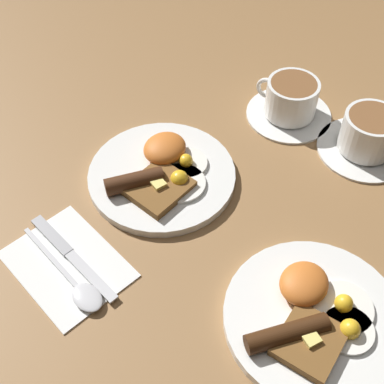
{
  "coord_description": "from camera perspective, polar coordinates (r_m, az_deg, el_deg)",
  "views": [
    {
      "loc": [
        0.42,
        0.42,
        0.66
      ],
      "look_at": [
        0.01,
        0.07,
        0.03
      ],
      "focal_mm": 50.0,
      "sensor_mm": 36.0,
      "label": 1
    }
  ],
  "objects": [
    {
      "name": "teacup_near",
      "position": [
        1.0,
        10.45,
        9.47
      ],
      "size": [
        0.16,
        0.16,
        0.07
      ],
      "color": "white",
      "rests_on": "ground_plane"
    },
    {
      "name": "knife",
      "position": [
        0.81,
        -13.06,
        -6.28
      ],
      "size": [
        0.04,
        0.2,
        0.01
      ],
      "rotation": [
        0.0,
        0.0,
        1.46
      ],
      "color": "silver",
      "rests_on": "napkin"
    },
    {
      "name": "napkin",
      "position": [
        0.81,
        -13.17,
        -7.49
      ],
      "size": [
        0.15,
        0.19,
        0.01
      ],
      "primitive_type": "cube",
      "rotation": [
        0.0,
        0.0,
        -0.12
      ],
      "color": "white",
      "rests_on": "ground_plane"
    },
    {
      "name": "ground_plane",
      "position": [
        0.89,
        -3.21,
        1.42
      ],
      "size": [
        3.0,
        3.0,
        0.0
      ],
      "primitive_type": "plane",
      "color": "olive"
    },
    {
      "name": "breakfast_plate_near",
      "position": [
        0.88,
        -3.21,
        2.01
      ],
      "size": [
        0.24,
        0.24,
        0.05
      ],
      "color": "white",
      "rests_on": "ground_plane"
    },
    {
      "name": "spoon",
      "position": [
        0.77,
        -11.91,
        -10.08
      ],
      "size": [
        0.05,
        0.19,
        0.01
      ],
      "rotation": [
        0.0,
        0.0,
        1.44
      ],
      "color": "silver",
      "rests_on": "napkin"
    },
    {
      "name": "breakfast_plate_far",
      "position": [
        0.75,
        12.8,
        -12.84
      ],
      "size": [
        0.24,
        0.24,
        0.05
      ],
      "color": "white",
      "rests_on": "ground_plane"
    },
    {
      "name": "teacup_far",
      "position": [
        0.96,
        18.31,
        5.67
      ],
      "size": [
        0.16,
        0.16,
        0.08
      ],
      "color": "white",
      "rests_on": "ground_plane"
    }
  ]
}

